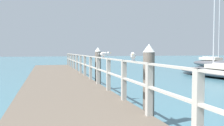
{
  "coord_description": "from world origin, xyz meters",
  "views": [
    {
      "loc": [
        -0.64,
        -0.42,
        1.89
      ],
      "look_at": [
        2.64,
        11.17,
        1.26
      ],
      "focal_mm": 38.15,
      "sensor_mm": 36.0,
      "label": 1
    }
  ],
  "objects_px": {
    "dock_piling_near": "(149,86)",
    "dock_piling_far": "(98,69)",
    "boat_3": "(218,72)",
    "seagull_background": "(104,54)",
    "boat_1": "(216,63)",
    "seagull_foreground": "(133,55)"
  },
  "relations": [
    {
      "from": "dock_piling_near",
      "to": "boat_3",
      "type": "bearing_deg",
      "value": 43.37
    },
    {
      "from": "seagull_background",
      "to": "boat_3",
      "type": "relative_size",
      "value": 0.05
    },
    {
      "from": "boat_1",
      "to": "boat_3",
      "type": "distance_m",
      "value": 10.15
    },
    {
      "from": "seagull_foreground",
      "to": "dock_piling_near",
      "type": "bearing_deg",
      "value": -165.9
    },
    {
      "from": "seagull_foreground",
      "to": "boat_1",
      "type": "distance_m",
      "value": 23.5
    },
    {
      "from": "boat_1",
      "to": "dock_piling_far",
      "type": "bearing_deg",
      "value": 30.37
    },
    {
      "from": "dock_piling_far",
      "to": "dock_piling_near",
      "type": "bearing_deg",
      "value": -90.0
    },
    {
      "from": "seagull_background",
      "to": "boat_1",
      "type": "bearing_deg",
      "value": 129.27
    },
    {
      "from": "dock_piling_far",
      "to": "seagull_background",
      "type": "bearing_deg",
      "value": -97.78
    },
    {
      "from": "dock_piling_near",
      "to": "seagull_background",
      "type": "bearing_deg",
      "value": 96.97
    },
    {
      "from": "seagull_foreground",
      "to": "boat_1",
      "type": "height_order",
      "value": "boat_1"
    },
    {
      "from": "dock_piling_near",
      "to": "seagull_background",
      "type": "height_order",
      "value": "dock_piling_near"
    },
    {
      "from": "dock_piling_near",
      "to": "boat_1",
      "type": "xyz_separation_m",
      "value": [
        15.87,
        16.98,
        -0.55
      ]
    },
    {
      "from": "seagull_foreground",
      "to": "seagull_background",
      "type": "bearing_deg",
      "value": -66.66
    },
    {
      "from": "boat_1",
      "to": "boat_3",
      "type": "height_order",
      "value": "boat_3"
    },
    {
      "from": "boat_3",
      "to": "boat_1",
      "type": "bearing_deg",
      "value": 47.67
    },
    {
      "from": "boat_1",
      "to": "boat_3",
      "type": "relative_size",
      "value": 0.85
    },
    {
      "from": "boat_3",
      "to": "seagull_background",
      "type": "bearing_deg",
      "value": -152.77
    },
    {
      "from": "seagull_foreground",
      "to": "boat_3",
      "type": "bearing_deg",
      "value": -114.39
    },
    {
      "from": "dock_piling_near",
      "to": "seagull_foreground",
      "type": "distance_m",
      "value": 0.83
    },
    {
      "from": "dock_piling_near",
      "to": "dock_piling_far",
      "type": "height_order",
      "value": "same"
    },
    {
      "from": "dock_piling_near",
      "to": "boat_1",
      "type": "distance_m",
      "value": 23.25
    }
  ]
}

